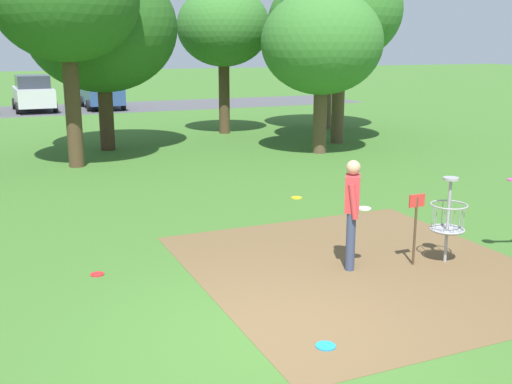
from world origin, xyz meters
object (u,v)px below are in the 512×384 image
player_foreground_watching (352,208)px  parked_car_rightmost (101,91)px  frisbee_by_tee (97,274)px  frisbee_mid_grass (297,198)px  tree_near_right (101,28)px  tree_mid_left (341,11)px  disc_golf_basket (445,217)px  tree_near_left (322,43)px  tree_mid_center (66,0)px  frisbee_scattered_a (326,346)px  tree_mid_right (328,24)px  tree_far_left (223,27)px  parked_car_center_right (33,93)px

player_foreground_watching → parked_car_rightmost: 26.37m
frisbee_by_tee → frisbee_mid_grass: 5.82m
tree_near_right → tree_mid_left: 7.93m
tree_mid_left → parked_car_rightmost: bearing=109.7°
disc_golf_basket → tree_near_left: tree_near_left is taller
player_foreground_watching → tree_mid_center: tree_mid_center is taller
player_foreground_watching → tree_near_right: 13.06m
frisbee_scattered_a → frisbee_mid_grass: bearing=65.5°
frisbee_mid_grass → tree_mid_right: (6.56, 10.16, 4.16)m
tree_mid_left → frisbee_scattered_a: bearing=-121.3°
tree_mid_center → tree_far_left: size_ratio=1.13×
frisbee_by_tee → player_foreground_watching: bearing=-19.0°
frisbee_by_tee → tree_mid_center: bearing=84.2°
tree_near_right → disc_golf_basket: bearing=-77.4°
disc_golf_basket → player_foreground_watching: 1.54m
tree_far_left → frisbee_by_tee: bearing=-118.0°
frisbee_by_tee → frisbee_mid_grass: (4.96, 3.04, 0.00)m
frisbee_scattered_a → tree_far_left: size_ratio=0.04×
tree_mid_left → tree_mid_center: tree_mid_left is taller
tree_near_right → parked_car_rightmost: bearing=80.9°
disc_golf_basket → tree_mid_right: bearing=66.8°
disc_golf_basket → tree_near_left: size_ratio=0.27×
tree_near_left → parked_car_center_right: (-7.42, 17.13, -2.52)m
tree_near_right → player_foreground_watching: bearing=-83.5°
player_foreground_watching → tree_mid_right: size_ratio=0.27×
frisbee_by_tee → tree_far_left: bearing=62.0°
frisbee_mid_grass → tree_near_right: bearing=108.0°
frisbee_scattered_a → parked_car_rightmost: 28.58m
tree_mid_center → tree_mid_right: bearing=22.3°
frisbee_by_tee → parked_car_rightmost: parked_car_rightmost is taller
player_foreground_watching → tree_mid_left: (6.28, 10.91, 3.52)m
tree_mid_left → tree_mid_right: size_ratio=1.01×
tree_far_left → parked_car_rightmost: 12.30m
player_foreground_watching → tree_mid_left: tree_mid_left is taller
tree_near_left → parked_car_rightmost: (-3.93, 17.01, -2.52)m
frisbee_mid_grass → tree_mid_center: bearing=124.9°
tree_near_left → frisbee_by_tee: bearing=-136.0°
tree_mid_right → parked_car_rightmost: tree_mid_right is taller
tree_far_left → parked_car_center_right: size_ratio=1.31×
frisbee_by_tee → parked_car_center_right: (0.96, 25.21, 0.91)m
tree_far_left → parked_car_center_right: (-6.21, 11.71, -3.10)m
frisbee_by_tee → tree_mid_center: tree_mid_center is taller
frisbee_scattered_a → tree_near_left: tree_near_left is taller
frisbee_mid_grass → frisbee_scattered_a: 7.04m
frisbee_mid_grass → tree_near_right: size_ratio=0.04×
tree_mid_right → disc_golf_basket: bearing=-113.2°
tree_near_right → tree_near_left: bearing=-28.3°
tree_mid_right → tree_near_right: bearing=-168.9°
frisbee_by_tee → parked_car_center_right: parked_car_center_right is taller
disc_golf_basket → tree_mid_right: tree_mid_right is taller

